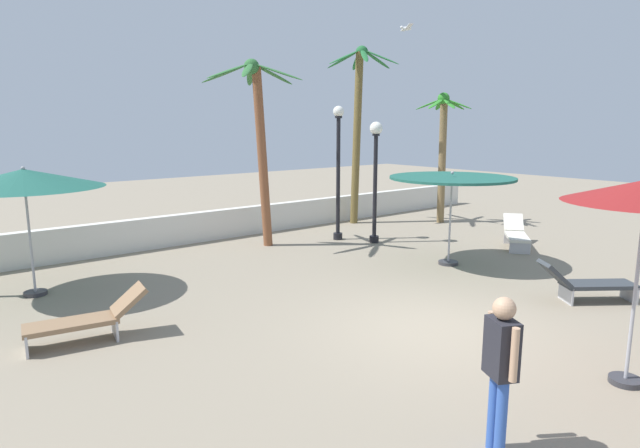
{
  "coord_description": "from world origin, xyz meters",
  "views": [
    {
      "loc": [
        -7.08,
        -5.53,
        3.5
      ],
      "look_at": [
        0.0,
        3.17,
        1.4
      ],
      "focal_mm": 30.03,
      "sensor_mm": 36.0,
      "label": 1
    }
  ],
  "objects_px": {
    "lamp_post_2": "(375,168)",
    "lounge_chair_1": "(516,233)",
    "guest_1": "(501,360)",
    "seagull_0": "(406,28)",
    "palm_tree_0": "(259,129)",
    "palm_tree_2": "(358,115)",
    "lounge_chair_0": "(87,319)",
    "palm_tree_1": "(443,142)",
    "patio_umbrella_2": "(24,179)",
    "lounge_chair_2": "(587,283)",
    "lamp_post_1": "(338,164)",
    "patio_umbrella_1": "(452,181)"
  },
  "relations": [
    {
      "from": "lamp_post_2",
      "to": "lounge_chair_1",
      "type": "relative_size",
      "value": 1.97
    },
    {
      "from": "guest_1",
      "to": "seagull_0",
      "type": "relative_size",
      "value": 1.78
    },
    {
      "from": "palm_tree_0",
      "to": "palm_tree_2",
      "type": "bearing_deg",
      "value": 12.6
    },
    {
      "from": "palm_tree_0",
      "to": "lounge_chair_0",
      "type": "relative_size",
      "value": 2.7
    },
    {
      "from": "seagull_0",
      "to": "guest_1",
      "type": "bearing_deg",
      "value": -133.17
    },
    {
      "from": "palm_tree_2",
      "to": "lamp_post_2",
      "type": "relative_size",
      "value": 1.72
    },
    {
      "from": "palm_tree_1",
      "to": "lounge_chair_1",
      "type": "bearing_deg",
      "value": -110.24
    },
    {
      "from": "patio_umbrella_2",
      "to": "palm_tree_2",
      "type": "bearing_deg",
      "value": 9.88
    },
    {
      "from": "lounge_chair_2",
      "to": "patio_umbrella_2",
      "type": "bearing_deg",
      "value": 138.7
    },
    {
      "from": "patio_umbrella_2",
      "to": "palm_tree_0",
      "type": "bearing_deg",
      "value": 7.7
    },
    {
      "from": "lamp_post_2",
      "to": "palm_tree_0",
      "type": "bearing_deg",
      "value": 149.96
    },
    {
      "from": "lamp_post_1",
      "to": "seagull_0",
      "type": "bearing_deg",
      "value": 4.75
    },
    {
      "from": "patio_umbrella_2",
      "to": "lounge_chair_0",
      "type": "height_order",
      "value": "patio_umbrella_2"
    },
    {
      "from": "patio_umbrella_1",
      "to": "palm_tree_1",
      "type": "relative_size",
      "value": 0.67
    },
    {
      "from": "lamp_post_2",
      "to": "guest_1",
      "type": "height_order",
      "value": "lamp_post_2"
    },
    {
      "from": "palm_tree_0",
      "to": "lounge_chair_2",
      "type": "xyz_separation_m",
      "value": [
        2.35,
        -8.25,
        -2.97
      ]
    },
    {
      "from": "palm_tree_0",
      "to": "lounge_chair_1",
      "type": "relative_size",
      "value": 2.89
    },
    {
      "from": "lamp_post_2",
      "to": "seagull_0",
      "type": "xyz_separation_m",
      "value": [
        2.58,
        1.28,
        4.34
      ]
    },
    {
      "from": "patio_umbrella_1",
      "to": "lounge_chair_1",
      "type": "height_order",
      "value": "patio_umbrella_1"
    },
    {
      "from": "patio_umbrella_2",
      "to": "lounge_chair_0",
      "type": "xyz_separation_m",
      "value": [
        0.14,
        -3.23,
        -2.03
      ]
    },
    {
      "from": "lamp_post_2",
      "to": "patio_umbrella_1",
      "type": "bearing_deg",
      "value": -96.49
    },
    {
      "from": "palm_tree_1",
      "to": "lounge_chair_1",
      "type": "xyz_separation_m",
      "value": [
        -1.43,
        -3.88,
        -2.48
      ]
    },
    {
      "from": "guest_1",
      "to": "palm_tree_1",
      "type": "bearing_deg",
      "value": 40.86
    },
    {
      "from": "palm_tree_0",
      "to": "seagull_0",
      "type": "xyz_separation_m",
      "value": [
        5.51,
        -0.42,
        3.22
      ]
    },
    {
      "from": "patio_umbrella_2",
      "to": "lamp_post_2",
      "type": "height_order",
      "value": "lamp_post_2"
    },
    {
      "from": "palm_tree_0",
      "to": "lounge_chair_0",
      "type": "bearing_deg",
      "value": -145.77
    },
    {
      "from": "lamp_post_2",
      "to": "guest_1",
      "type": "xyz_separation_m",
      "value": [
        -6.39,
        -8.28,
        -1.17
      ]
    },
    {
      "from": "lounge_chair_1",
      "to": "seagull_0",
      "type": "relative_size",
      "value": 1.85
    },
    {
      "from": "palm_tree_2",
      "to": "lamp_post_2",
      "type": "bearing_deg",
      "value": -124.09
    },
    {
      "from": "lamp_post_1",
      "to": "patio_umbrella_2",
      "type": "bearing_deg",
      "value": -179.0
    },
    {
      "from": "lounge_chair_1",
      "to": "patio_umbrella_2",
      "type": "bearing_deg",
      "value": 161.85
    },
    {
      "from": "patio_umbrella_1",
      "to": "lounge_chair_2",
      "type": "distance_m",
      "value": 3.95
    },
    {
      "from": "palm_tree_1",
      "to": "lounge_chair_2",
      "type": "distance_m",
      "value": 9.18
    },
    {
      "from": "guest_1",
      "to": "patio_umbrella_1",
      "type": "bearing_deg",
      "value": 41.1
    },
    {
      "from": "palm_tree_0",
      "to": "guest_1",
      "type": "relative_size",
      "value": 2.99
    },
    {
      "from": "palm_tree_1",
      "to": "lounge_chair_2",
      "type": "height_order",
      "value": "palm_tree_1"
    },
    {
      "from": "patio_umbrella_2",
      "to": "guest_1",
      "type": "xyz_separation_m",
      "value": [
        2.64,
        -9.15,
        -1.35
      ]
    },
    {
      "from": "palm_tree_2",
      "to": "guest_1",
      "type": "distance_m",
      "value": 14.06
    },
    {
      "from": "palm_tree_1",
      "to": "lamp_post_2",
      "type": "xyz_separation_m",
      "value": [
        -4.2,
        -0.88,
        -0.63
      ]
    },
    {
      "from": "lamp_post_2",
      "to": "lounge_chair_1",
      "type": "height_order",
      "value": "lamp_post_2"
    },
    {
      "from": "patio_umbrella_2",
      "to": "seagull_0",
      "type": "relative_size",
      "value": 3.11
    },
    {
      "from": "patio_umbrella_1",
      "to": "lamp_post_1",
      "type": "height_order",
      "value": "lamp_post_1"
    },
    {
      "from": "lounge_chair_0",
      "to": "lounge_chair_1",
      "type": "relative_size",
      "value": 1.07
    },
    {
      "from": "patio_umbrella_1",
      "to": "lounge_chair_0",
      "type": "xyz_separation_m",
      "value": [
        -8.55,
        0.64,
        -1.72
      ]
    },
    {
      "from": "patio_umbrella_1",
      "to": "lamp_post_2",
      "type": "distance_m",
      "value": 3.02
    },
    {
      "from": "patio_umbrella_1",
      "to": "seagull_0",
      "type": "xyz_separation_m",
      "value": [
        2.92,
        4.28,
        4.47
      ]
    },
    {
      "from": "patio_umbrella_1",
      "to": "lounge_chair_2",
      "type": "xyz_separation_m",
      "value": [
        -0.24,
        -3.55,
        -1.72
      ]
    },
    {
      "from": "lamp_post_1",
      "to": "seagull_0",
      "type": "height_order",
      "value": "seagull_0"
    },
    {
      "from": "lamp_post_2",
      "to": "guest_1",
      "type": "relative_size",
      "value": 2.03
    },
    {
      "from": "palm_tree_0",
      "to": "palm_tree_2",
      "type": "relative_size",
      "value": 0.85
    }
  ]
}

